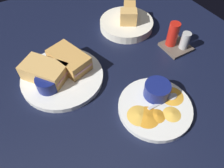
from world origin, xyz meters
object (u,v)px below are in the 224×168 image
plate_chips_companion (155,108)px  spoon_by_gravy_ramekin (168,98)px  condiment_caddy (177,40)px  spoon_by_dark_ramekin (56,73)px  plate_sandwich_main (63,77)px  sandwich_half_far (44,71)px  ramekin_light_gravy (157,90)px  bread_basket_rear (127,22)px  ramekin_dark_sauce (47,83)px  sandwich_half_near (69,60)px

plate_chips_companion → spoon_by_gravy_ramekin: 4.64cm
spoon_by_gravy_ramekin → condiment_caddy: bearing=134.3°
spoon_by_dark_ramekin → condiment_caddy: size_ratio=0.87×
condiment_caddy → plate_sandwich_main: bearing=-99.2°
plate_sandwich_main → spoon_by_gravy_ramekin: size_ratio=2.55×
sandwich_half_far → ramekin_light_gravy: 33.27cm
plate_chips_companion → bread_basket_rear: size_ratio=1.01×
ramekin_dark_sauce → sandwich_half_near: bearing=120.2°
condiment_caddy → ramekin_light_gravy: bearing=-54.3°
sandwich_half_near → condiment_caddy: (9.16, 35.78, -0.59)cm
ramekin_dark_sauce → bread_basket_rear: bread_basket_rear is taller
plate_chips_companion → ramekin_light_gravy: ramekin_light_gravy is taller
plate_sandwich_main → bread_basket_rear: 33.83cm
plate_sandwich_main → condiment_caddy: size_ratio=2.65×
ramekin_light_gravy → bread_basket_rear: bearing=161.0°
plate_sandwich_main → spoon_by_dark_ramekin: spoon_by_dark_ramekin is taller
sandwich_half_near → spoon_by_dark_ramekin: size_ratio=1.79×
sandwich_half_near → condiment_caddy: condiment_caddy is taller
sandwich_half_far → spoon_by_dark_ramekin: (0.60, 2.86, -2.04)cm
sandwich_half_far → ramekin_light_gravy: sandwich_half_far is taller
plate_chips_companion → sandwich_half_far: bearing=-139.1°
sandwich_half_near → sandwich_half_far: (0.73, -8.24, 0.00)cm
spoon_by_gravy_ramekin → condiment_caddy: size_ratio=1.04×
plate_chips_companion → sandwich_half_near: bearing=-152.2°
sandwich_half_far → condiment_caddy: condiment_caddy is taller
spoon_by_gravy_ramekin → ramekin_light_gravy: bearing=-147.7°
ramekin_dark_sauce → bread_basket_rear: size_ratio=0.32×
plate_sandwich_main → spoon_by_gravy_ramekin: bearing=43.4°
sandwich_half_near → plate_chips_companion: (26.19, 13.82, -3.20)cm
plate_sandwich_main → plate_chips_companion: bearing=37.1°
sandwich_half_far → ramekin_dark_sauce: 4.57cm
spoon_by_dark_ramekin → condiment_caddy: bearing=79.2°
ramekin_light_gravy → sandwich_half_near: bearing=-144.7°
sandwich_half_near → sandwich_half_far: size_ratio=0.99×
spoon_by_dark_ramekin → spoon_by_gravy_ramekin: (24.88, 23.70, 0.00)cm
sandwich_half_far → spoon_by_gravy_ramekin: 36.86cm
ramekin_light_gravy → spoon_by_gravy_ramekin: bearing=32.3°
spoon_by_gravy_ramekin → condiment_caddy: (-17.06, 17.46, 1.44)cm
plate_sandwich_main → condiment_caddy: (6.42, 39.68, 2.61)cm
sandwich_half_far → plate_chips_companion: 33.83cm
sandwich_half_near → ramekin_light_gravy: 28.34cm
plate_sandwich_main → bread_basket_rear: (-12.21, 31.52, 1.42)cm
bread_basket_rear → plate_sandwich_main: bearing=-68.8°
spoon_by_gravy_ramekin → spoon_by_dark_ramekin: bearing=-136.4°
ramekin_light_gravy → condiment_caddy: (-13.97, 19.41, -0.42)cm
sandwich_half_near → spoon_by_gravy_ramekin: size_ratio=1.49×
ramekin_dark_sauce → condiment_caddy: 44.94cm
sandwich_half_near → ramekin_dark_sauce: size_ratio=2.27×
plate_sandwich_main → spoon_by_dark_ramekin: bearing=-133.7°
sandwich_half_far → plate_chips_companion: sandwich_half_far is taller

